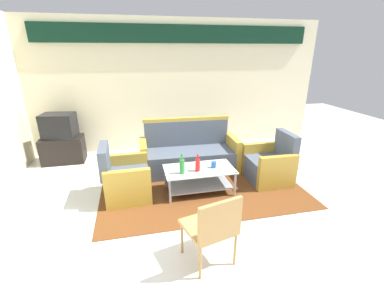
# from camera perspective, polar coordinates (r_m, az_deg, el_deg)

# --- Properties ---
(ground_plane) EXTENTS (14.00, 14.00, 0.00)m
(ground_plane) POSITION_cam_1_polar(r_m,az_deg,el_deg) (3.85, 6.03, -12.95)
(ground_plane) COLOR white
(wall_back) EXTENTS (6.52, 0.19, 2.80)m
(wall_back) POSITION_cam_1_polar(r_m,az_deg,el_deg) (6.19, -2.66, 14.92)
(wall_back) COLOR beige
(wall_back) RESTS_ON ground
(rug) EXTENTS (3.27, 2.17, 0.01)m
(rug) POSITION_cam_1_polar(r_m,az_deg,el_deg) (4.55, 1.92, -6.95)
(rug) COLOR brown
(rug) RESTS_ON ground
(couch) EXTENTS (1.82, 0.79, 0.96)m
(couch) POSITION_cam_1_polar(r_m,az_deg,el_deg) (5.02, -0.64, -0.25)
(couch) COLOR #4C5666
(couch) RESTS_ON rug
(armchair_left) EXTENTS (0.71, 0.77, 0.85)m
(armchair_left) POSITION_cam_1_polar(r_m,az_deg,el_deg) (4.26, -14.05, -5.48)
(armchair_left) COLOR #4C5666
(armchair_left) RESTS_ON rug
(armchair_right) EXTENTS (0.71, 0.77, 0.85)m
(armchair_right) POSITION_cam_1_polar(r_m,az_deg,el_deg) (4.83, 16.30, -2.43)
(armchair_right) COLOR #4C5666
(armchair_right) RESTS_ON rug
(coffee_table) EXTENTS (1.10, 0.60, 0.40)m
(coffee_table) POSITION_cam_1_polar(r_m,az_deg,el_deg) (4.27, 1.54, -4.96)
(coffee_table) COLOR silver
(coffee_table) RESTS_ON rug
(bottle_red) EXTENTS (0.07, 0.07, 0.27)m
(bottle_red) POSITION_cam_1_polar(r_m,az_deg,el_deg) (4.10, 1.22, -2.40)
(bottle_red) COLOR red
(bottle_red) RESTS_ON coffee_table
(bottle_green) EXTENTS (0.08, 0.08, 0.32)m
(bottle_green) POSITION_cam_1_polar(r_m,az_deg,el_deg) (4.01, -2.15, -2.69)
(bottle_green) COLOR #2D8C38
(bottle_green) RESTS_ON coffee_table
(cup) EXTENTS (0.08, 0.08, 0.10)m
(cup) POSITION_cam_1_polar(r_m,az_deg,el_deg) (4.25, 4.67, -2.38)
(cup) COLOR #2659A5
(cup) RESTS_ON coffee_table
(tv_stand) EXTENTS (0.80, 0.50, 0.52)m
(tv_stand) POSITION_cam_1_polar(r_m,az_deg,el_deg) (6.04, -25.80, 0.77)
(tv_stand) COLOR black
(tv_stand) RESTS_ON ground
(television) EXTENTS (0.66, 0.52, 0.48)m
(television) POSITION_cam_1_polar(r_m,az_deg,el_deg) (5.91, -26.56, 5.32)
(television) COLOR black
(television) RESTS_ON tv_stand
(wicker_chair) EXTENTS (0.59, 0.59, 0.84)m
(wicker_chair) POSITION_cam_1_polar(r_m,az_deg,el_deg) (2.81, 4.49, -15.10)
(wicker_chair) COLOR #AD844C
(wicker_chair) RESTS_ON ground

